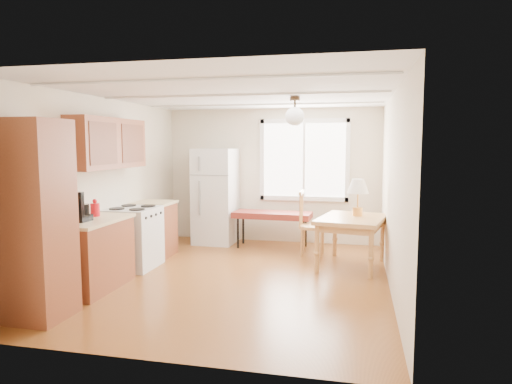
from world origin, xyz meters
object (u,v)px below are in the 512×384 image
(refrigerator, at_px, (216,196))
(bench, at_px, (272,216))
(dining_table, at_px, (352,224))
(chair, at_px, (307,219))

(refrigerator, bearing_deg, bench, -6.53)
(refrigerator, distance_m, bench, 1.15)
(dining_table, distance_m, chair, 0.93)
(bench, relative_size, dining_table, 1.04)
(dining_table, bearing_deg, chair, 153.77)
(refrigerator, bearing_deg, chair, -17.01)
(refrigerator, distance_m, dining_table, 2.76)
(chair, bearing_deg, bench, 147.20)
(refrigerator, height_order, bench, refrigerator)
(chair, bearing_deg, dining_table, -36.81)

